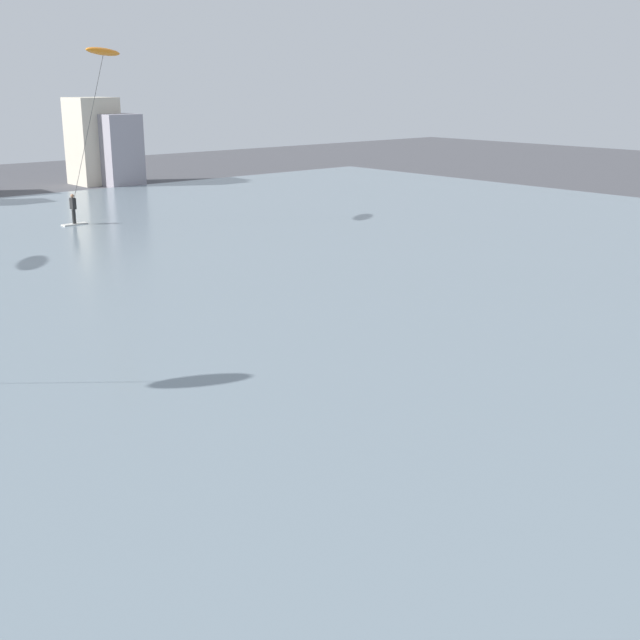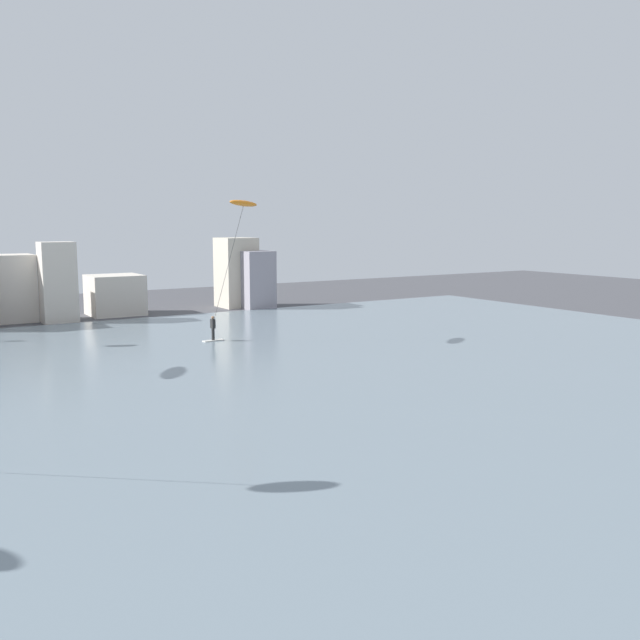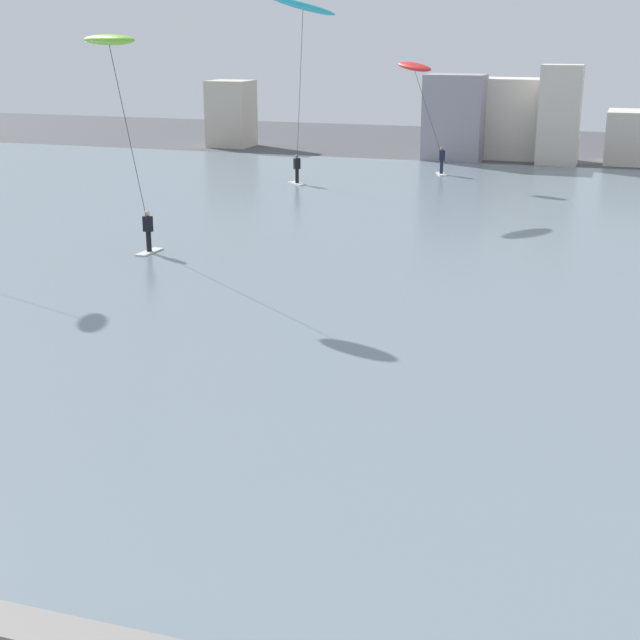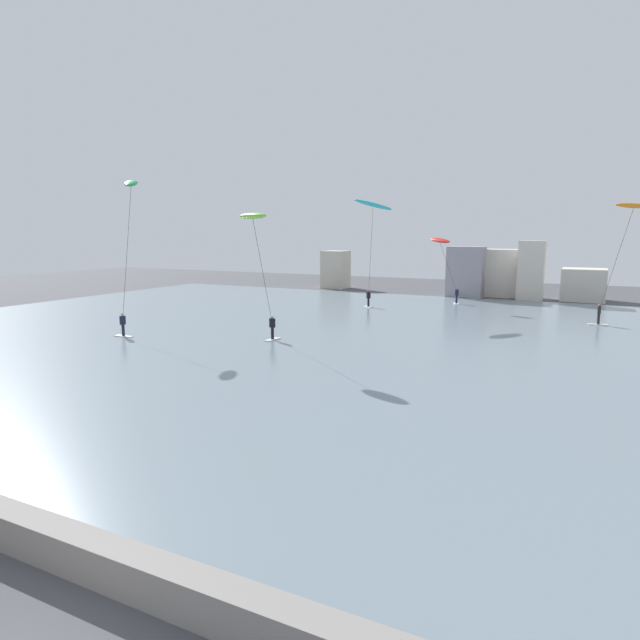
{
  "view_description": "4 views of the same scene",
  "coord_description": "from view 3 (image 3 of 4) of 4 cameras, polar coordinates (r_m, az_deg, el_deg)",
  "views": [
    {
      "loc": [
        -10.32,
        0.67,
        7.55
      ],
      "look_at": [
        0.59,
        13.13,
        2.75
      ],
      "focal_mm": 46.4,
      "sensor_mm": 36.0,
      "label": 1
    },
    {
      "loc": [
        -9.25,
        0.72,
        7.81
      ],
      "look_at": [
        0.16,
        15.69,
        5.34
      ],
      "focal_mm": 39.28,
      "sensor_mm": 36.0,
      "label": 2
    },
    {
      "loc": [
        7.27,
        -5.43,
        8.43
      ],
      "look_at": [
        1.0,
        13.36,
        2.3
      ],
      "focal_mm": 52.81,
      "sensor_mm": 36.0,
      "label": 3
    },
    {
      "loc": [
        8.22,
        -3.52,
        7.07
      ],
      "look_at": [
        -0.15,
        13.08,
        4.08
      ],
      "focal_mm": 30.38,
      "sensor_mm": 36.0,
      "label": 4
    }
  ],
  "objects": [
    {
      "name": "water_bay",
      "position": [
        37.36,
        6.79,
        4.11
      ],
      "size": [
        84.0,
        52.0,
        0.1
      ],
      "primitive_type": "cube",
      "color": "slate",
      "rests_on": "ground"
    },
    {
      "name": "far_shore_buildings",
      "position": [
        65.03,
        15.32,
        11.5
      ],
      "size": [
        44.25,
        5.82,
        6.41
      ],
      "color": "beige",
      "rests_on": "ground"
    },
    {
      "name": "kitesurfer_red",
      "position": [
        56.1,
        6.0,
        14.16
      ],
      "size": [
        3.21,
        3.16,
        6.74
      ],
      "color": "silver",
      "rests_on": "water_bay"
    },
    {
      "name": "kitesurfer_cyan",
      "position": [
        50.6,
        -1.07,
        17.69
      ],
      "size": [
        3.64,
        4.33,
        10.08
      ],
      "color": "silver",
      "rests_on": "water_bay"
    },
    {
      "name": "kitesurfer_lime",
      "position": [
        34.5,
        -12.34,
        14.68
      ],
      "size": [
        2.8,
        4.1,
        8.19
      ],
      "color": "silver",
      "rests_on": "water_bay"
    }
  ]
}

